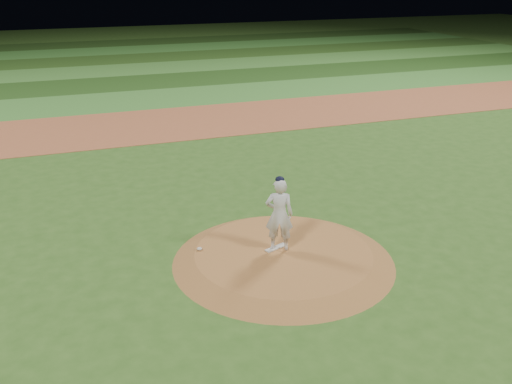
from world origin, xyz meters
TOP-DOWN VIEW (x-y plane):
  - ground at (0.00, 0.00)m, footprint 120.00×120.00m
  - infield_dirt_band at (0.00, 14.00)m, footprint 70.00×6.00m
  - outfield_stripe_0 at (0.00, 19.50)m, footprint 70.00×5.00m
  - outfield_stripe_1 at (0.00, 24.50)m, footprint 70.00×5.00m
  - outfield_stripe_2 at (0.00, 29.50)m, footprint 70.00×5.00m
  - outfield_stripe_3 at (0.00, 34.50)m, footprint 70.00×5.00m
  - outfield_stripe_4 at (0.00, 39.50)m, footprint 70.00×5.00m
  - outfield_stripe_5 at (0.00, 44.50)m, footprint 70.00×5.00m
  - pitchers_mound at (0.00, 0.00)m, footprint 5.50×5.50m
  - pitching_rubber at (-0.10, 0.25)m, footprint 0.64×0.37m
  - rosin_bag at (-1.93, 0.80)m, footprint 0.13×0.13m
  - pitcher_on_mound at (-0.05, 0.19)m, footprint 0.80×0.67m

SIDE VIEW (x-z plane):
  - ground at x=0.00m, z-range 0.00..0.00m
  - outfield_stripe_0 at x=0.00m, z-range 0.00..0.02m
  - outfield_stripe_1 at x=0.00m, z-range 0.00..0.02m
  - outfield_stripe_2 at x=0.00m, z-range 0.00..0.02m
  - outfield_stripe_3 at x=0.00m, z-range 0.00..0.02m
  - outfield_stripe_4 at x=0.00m, z-range 0.00..0.02m
  - outfield_stripe_5 at x=0.00m, z-range 0.00..0.02m
  - infield_dirt_band at x=0.00m, z-range 0.00..0.02m
  - pitchers_mound at x=0.00m, z-range 0.00..0.25m
  - pitching_rubber at x=-0.10m, z-range 0.25..0.28m
  - rosin_bag at x=-1.93m, z-range 0.25..0.32m
  - pitcher_on_mound at x=-0.05m, z-range 0.23..2.17m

